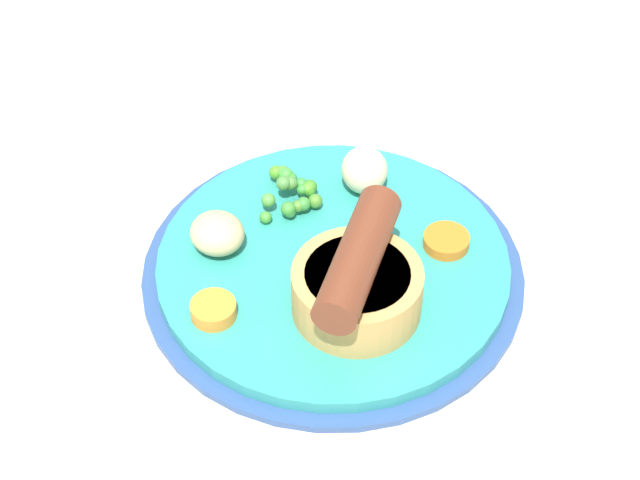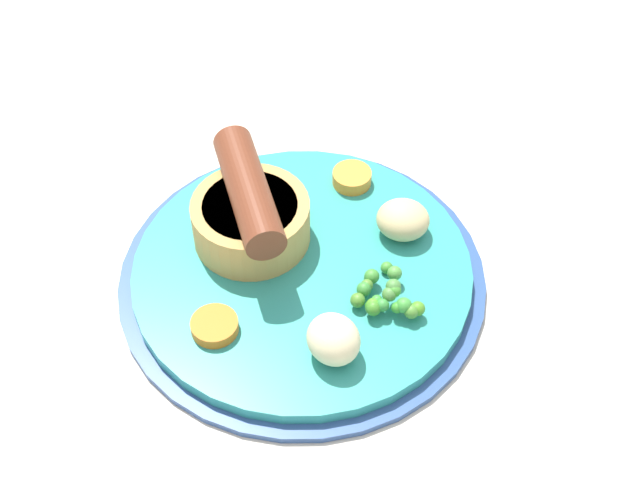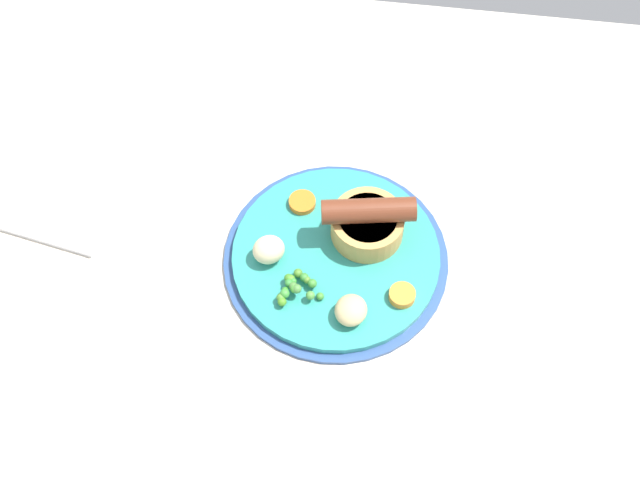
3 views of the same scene
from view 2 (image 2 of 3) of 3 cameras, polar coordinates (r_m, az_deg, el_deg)
dining_table at (r=58.87cm, az=0.25°, el=-4.90°), size 110.00×80.00×3.00cm
dinner_plate at (r=58.37cm, az=-1.14°, el=-2.25°), size 24.02×24.02×1.40cm
sausage_pudding at (r=57.88cm, az=-4.48°, el=1.73°), size 10.03×7.74×5.70cm
pea_pile at (r=55.25cm, az=4.17°, el=-3.51°), size 4.79×4.49×1.94cm
potato_chunk_0 at (r=59.08cm, az=5.33°, el=1.30°), size 4.02×4.20×2.40cm
potato_chunk_1 at (r=52.38cm, az=0.34°, el=-6.43°), size 4.49×4.38×2.98cm
carrot_slice_0 at (r=54.72cm, az=-6.76°, el=-5.48°), size 3.83×3.83×0.76cm
carrot_slice_3 at (r=62.64cm, az=2.06°, el=4.01°), size 2.97×2.97×0.98cm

